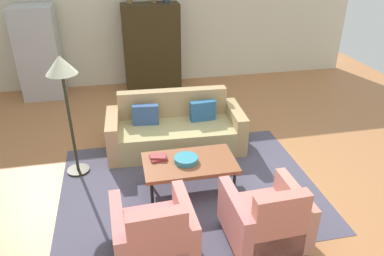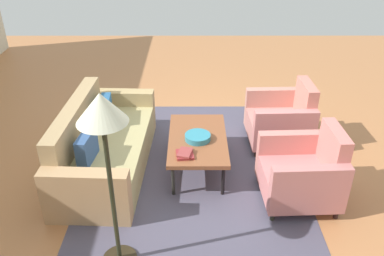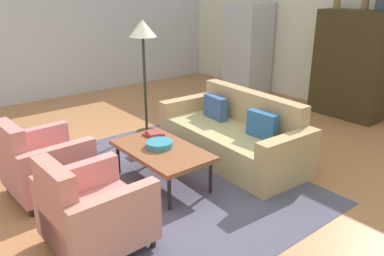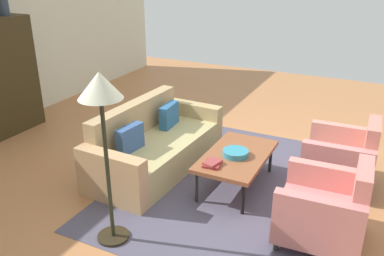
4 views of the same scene
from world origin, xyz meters
The scene contains 9 objects.
ground_plane centered at (0.00, 0.00, 0.00)m, with size 10.99×10.99×0.00m, color #BB7848.
area_rug centered at (-0.12, 0.09, 0.00)m, with size 3.40×2.60×0.01m, color #514D60.
couch centered at (-0.11, 1.23, 0.29)m, with size 2.14×0.99×0.86m.
coffee_table centered at (-0.12, 0.04, 0.40)m, with size 1.20×0.70×0.44m.
armchair_left centered at (-0.72, -1.13, 0.34)m, with size 0.83×0.83×0.88m.
armchair_right centered at (0.48, -1.13, 0.34)m, with size 0.83×0.83×0.88m.
fruit_bowl centered at (-0.16, 0.04, 0.47)m, with size 0.31×0.31×0.07m, color teal.
book_stack centered at (-0.51, 0.19, 0.46)m, with size 0.23×0.21×0.05m.
floor_lamp centered at (-1.62, 0.79, 1.44)m, with size 0.40×0.40×1.72m.
Camera 2 is at (-4.28, 0.11, 2.95)m, focal length 37.65 mm.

